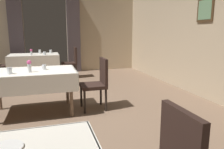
{
  "coord_description": "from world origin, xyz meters",
  "views": [
    {
      "loc": [
        -0.02,
        -3.62,
        1.39
      ],
      "look_at": [
        1.14,
        0.21,
        0.6
      ],
      "focal_mm": 34.71,
      "sensor_mm": 36.0,
      "label": 1
    }
  ],
  "objects": [
    {
      "name": "plate_near_c",
      "position": [
        -0.26,
        -2.39,
        0.76
      ],
      "size": [
        0.18,
        0.18,
        0.01
      ],
      "primitive_type": "cylinder",
      "color": "white",
      "rests_on": "dining_table_near"
    },
    {
      "name": "ground",
      "position": [
        0.0,
        0.0,
        0.0
      ],
      "size": [
        10.08,
        10.08,
        0.0
      ],
      "primitive_type": "plane",
      "color": "#7A604C"
    },
    {
      "name": "chair_mid_right",
      "position": [
        0.83,
        0.11,
        0.52
      ],
      "size": [
        0.45,
        0.44,
        0.93
      ],
      "color": "black",
      "rests_on": "ground"
    },
    {
      "name": "wall_back",
      "position": [
        0.0,
        4.18,
        1.52
      ],
      "size": [
        6.4,
        0.27,
        3.0
      ],
      "color": "tan",
      "rests_on": "ground"
    },
    {
      "name": "dining_table_mid",
      "position": [
        -0.27,
        0.21,
        0.65
      ],
      "size": [
        1.44,
        0.94,
        0.75
      ],
      "color": "#7A604C",
      "rests_on": "ground"
    },
    {
      "name": "chair_far_right",
      "position": [
        0.71,
        3.04,
        0.52
      ],
      "size": [
        0.44,
        0.44,
        0.93
      ],
      "color": "black",
      "rests_on": "ground"
    },
    {
      "name": "flower_vase_far",
      "position": [
        -0.43,
        2.81,
        0.84
      ],
      "size": [
        0.07,
        0.07,
        0.17
      ],
      "color": "silver",
      "rests_on": "dining_table_far"
    },
    {
      "name": "wall_right",
      "position": [
        3.2,
        -0.0,
        1.5
      ],
      "size": [
        0.16,
        8.4,
        3.0
      ],
      "color": "tan",
      "rests_on": "ground"
    },
    {
      "name": "glass_mid_b",
      "position": [
        -0.58,
        -0.02,
        0.8
      ],
      "size": [
        0.08,
        0.08,
        0.1
      ],
      "primitive_type": "cylinder",
      "color": "silver",
      "rests_on": "dining_table_mid"
    },
    {
      "name": "glass_far_c",
      "position": [
        0.11,
        3.23,
        0.8
      ],
      "size": [
        0.08,
        0.08,
        0.1
      ],
      "primitive_type": "cylinder",
      "color": "silver",
      "rests_on": "dining_table_far"
    },
    {
      "name": "glass_mid_c",
      "position": [
        -0.07,
        0.24,
        0.79
      ],
      "size": [
        0.07,
        0.07,
        0.09
      ],
      "primitive_type": "cylinder",
      "color": "silver",
      "rests_on": "dining_table_mid"
    },
    {
      "name": "glass_far_b",
      "position": [
        -0.07,
        2.8,
        0.8
      ],
      "size": [
        0.08,
        0.08,
        0.09
      ],
      "primitive_type": "cylinder",
      "color": "silver",
      "rests_on": "dining_table_far"
    },
    {
      "name": "dining_table_far",
      "position": [
        -0.37,
        3.03,
        0.64
      ],
      "size": [
        1.39,
        0.9,
        0.75
      ],
      "color": "#7A604C",
      "rests_on": "ground"
    },
    {
      "name": "glass_far_d",
      "position": [
        -0.21,
        3.26,
        0.81
      ],
      "size": [
        0.07,
        0.07,
        0.12
      ],
      "primitive_type": "cylinder",
      "color": "silver",
      "rests_on": "dining_table_far"
    },
    {
      "name": "flower_vase_mid",
      "position": [
        -0.3,
        0.07,
        0.86
      ],
      "size": [
        0.07,
        0.07,
        0.2
      ],
      "color": "silver",
      "rests_on": "dining_table_mid"
    }
  ]
}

